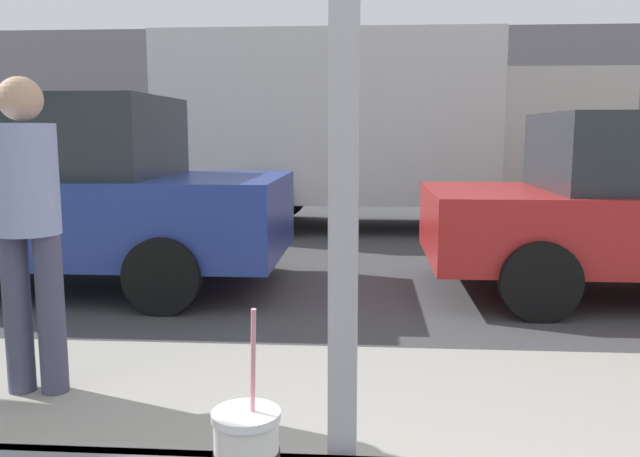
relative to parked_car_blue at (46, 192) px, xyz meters
name	(u,v)px	position (x,y,z in m)	size (l,w,h in m)	color
ground_plane	(364,239)	(3.03, 2.95, -0.91)	(60.00, 60.00, 0.00)	#424244
building_facade_far	(366,105)	(3.03, 14.57, 1.36)	(28.00, 1.20, 4.54)	gray
parked_car_blue	(46,192)	(0.00, 0.00, 0.00)	(4.56, 2.07, 1.81)	#283D93
box_truck	(377,125)	(3.21, 4.12, 0.67)	(6.64, 2.44, 2.89)	silver
pedestrian	(28,216)	(1.35, -2.88, 0.15)	(0.32, 0.32, 1.63)	#484862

